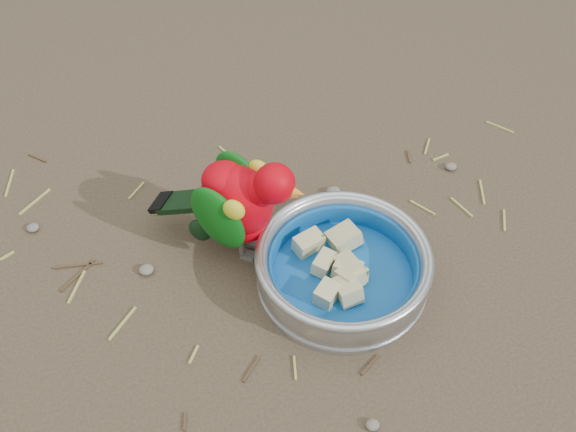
{
  "coord_description": "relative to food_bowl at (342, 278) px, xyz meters",
  "views": [
    {
      "loc": [
        -0.1,
        -0.47,
        0.71
      ],
      "look_at": [
        0.03,
        0.1,
        0.08
      ],
      "focal_mm": 40.0,
      "sensor_mm": 36.0,
      "label": 1
    }
  ],
  "objects": [
    {
      "name": "fruit_wedges",
      "position": [
        0.0,
        -0.0,
        0.02
      ],
      "size": [
        0.14,
        0.14,
        0.03
      ],
      "primitive_type": null,
      "color": "beige",
      "rests_on": "food_bowl"
    },
    {
      "name": "lory_parrot",
      "position": [
        -0.12,
        0.09,
        0.08
      ],
      "size": [
        0.23,
        0.2,
        0.17
      ],
      "primitive_type": null,
      "rotation": [
        0.0,
        0.0,
        -2.15
      ],
      "color": "#C5000D",
      "rests_on": "ground"
    },
    {
      "name": "food_bowl",
      "position": [
        0.0,
        0.0,
        0.0
      ],
      "size": [
        0.23,
        0.23,
        0.02
      ],
      "primitive_type": "cylinder",
      "color": "#B2B2BA",
      "rests_on": "ground"
    },
    {
      "name": "ground_debris",
      "position": [
        -0.07,
        -0.03,
        -0.01
      ],
      "size": [
        0.9,
        0.8,
        0.01
      ],
      "primitive_type": null,
      "color": "tan",
      "rests_on": "ground"
    },
    {
      "name": "ground",
      "position": [
        -0.09,
        -0.04,
        -0.01
      ],
      "size": [
        60.0,
        60.0,
        0.0
      ],
      "primitive_type": "plane",
      "color": "#483A2C"
    },
    {
      "name": "bowl_wall",
      "position": [
        0.0,
        0.0,
        0.03
      ],
      "size": [
        0.23,
        0.23,
        0.04
      ],
      "primitive_type": null,
      "color": "#B2B2BA",
      "rests_on": "food_bowl"
    }
  ]
}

